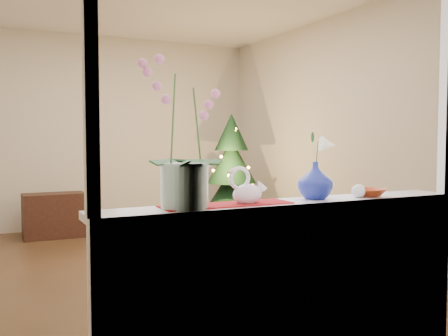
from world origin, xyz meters
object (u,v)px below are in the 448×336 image
at_px(xmas_tree, 231,173).
at_px(side_table, 54,215).
at_px(orchid_pot, 184,133).
at_px(swan, 247,186).
at_px(blue_vase, 315,178).
at_px(paperweight, 359,191).
at_px(amber_dish, 369,193).

height_order(xmas_tree, side_table, xmas_tree).
relative_size(orchid_pot, swan, 3.35).
bearing_deg(blue_vase, paperweight, -14.17).
bearing_deg(xmas_tree, paperweight, -105.78).
xyz_separation_m(amber_dish, xmas_tree, (0.93, 3.64, -0.15)).
xyz_separation_m(xmas_tree, side_table, (-2.17, 0.69, -0.51)).
bearing_deg(side_table, paperweight, -75.75).
relative_size(paperweight, amber_dish, 0.49).
distance_m(paperweight, side_table, 4.56).
bearing_deg(side_table, swan, -84.71).
distance_m(orchid_pot, paperweight, 1.11).
height_order(paperweight, amber_dish, paperweight).
height_order(amber_dish, side_table, amber_dish).
bearing_deg(orchid_pot, blue_vase, 1.98).
distance_m(swan, amber_dish, 0.82).
relative_size(xmas_tree, side_table, 2.11).
bearing_deg(side_table, xmas_tree, -18.01).
height_order(paperweight, side_table, paperweight).
distance_m(blue_vase, side_table, 4.45).
bearing_deg(amber_dish, swan, 179.51).
bearing_deg(blue_vase, swan, -176.73).
relative_size(swan, amber_dish, 1.39).
distance_m(orchid_pot, xmas_tree, 4.22).
xyz_separation_m(orchid_pot, xmas_tree, (2.10, 3.63, -0.50)).
distance_m(orchid_pot, side_table, 4.44).
relative_size(amber_dish, side_table, 0.21).
height_order(orchid_pot, swan, orchid_pot).
relative_size(swan, xmas_tree, 0.14).
height_order(orchid_pot, blue_vase, orchid_pot).
bearing_deg(paperweight, orchid_pot, 177.98).
bearing_deg(amber_dish, blue_vase, 174.86).
xyz_separation_m(orchid_pot, blue_vase, (0.80, 0.03, -0.25)).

